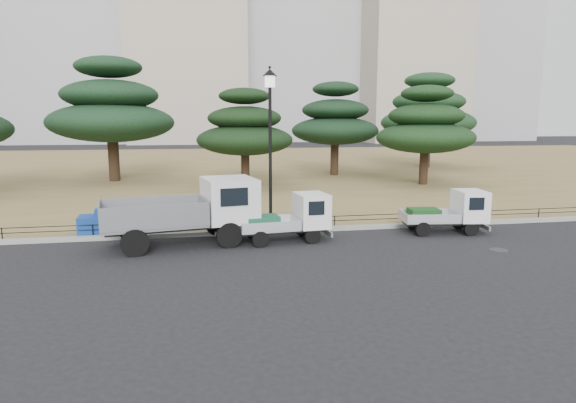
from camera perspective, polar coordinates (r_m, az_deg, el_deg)
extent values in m
plane|color=black|center=(15.98, 1.30, -5.77)|extent=(220.00, 220.00, 0.00)
cube|color=olive|center=(45.99, -6.44, 4.26)|extent=(120.00, 56.00, 0.15)
cube|color=gray|center=(18.44, -0.34, -3.44)|extent=(120.00, 0.25, 0.16)
cylinder|color=black|center=(16.26, -6.96, -3.98)|extent=(0.89, 0.33, 0.88)
cylinder|color=black|center=(18.08, -8.40, -2.64)|extent=(0.89, 0.33, 0.88)
cylinder|color=black|center=(15.85, -17.68, -4.71)|extent=(0.89, 0.33, 0.88)
cylinder|color=black|center=(17.72, -18.02, -3.26)|extent=(0.89, 0.33, 0.88)
cube|color=#2D2D30|center=(16.86, -12.62, -2.85)|extent=(5.00, 1.89, 0.15)
cube|color=gray|center=(16.67, -15.65, -1.34)|extent=(3.68, 2.49, 0.85)
cube|color=silver|center=(17.02, -6.96, 0.26)|extent=(2.04, 2.35, 1.50)
cylinder|color=black|center=(16.76, 2.93, -4.07)|extent=(0.57, 0.20, 0.56)
cylinder|color=black|center=(17.88, 1.66, -3.20)|extent=(0.57, 0.20, 0.56)
cylinder|color=black|center=(16.26, -3.29, -4.50)|extent=(0.57, 0.20, 0.56)
cylinder|color=black|center=(17.41, -4.18, -3.57)|extent=(0.57, 0.20, 0.56)
cube|color=#2D2D30|center=(17.03, -0.60, -3.39)|extent=(3.05, 0.99, 0.13)
cube|color=silver|center=(16.84, -2.40, -2.67)|extent=(2.18, 1.46, 0.37)
cube|color=silver|center=(17.20, 2.78, -1.02)|extent=(1.17, 1.47, 1.20)
cube|color=#19573B|center=(16.78, -3.08, -2.40)|extent=(1.21, 0.93, 0.41)
cylinder|color=black|center=(19.10, 20.91, -3.03)|extent=(0.56, 0.21, 0.55)
cylinder|color=black|center=(20.16, 19.54, -2.32)|extent=(0.56, 0.21, 0.55)
cylinder|color=black|center=(18.43, 15.72, -3.19)|extent=(0.56, 0.21, 0.55)
cylinder|color=black|center=(19.53, 14.60, -2.44)|extent=(0.56, 0.21, 0.55)
cube|color=#2D2D30|center=(19.27, 17.81, -2.36)|extent=(3.00, 1.03, 0.13)
cube|color=#B6B8BE|center=(19.03, 16.35, -1.68)|extent=(2.16, 1.48, 0.36)
cube|color=white|center=(19.55, 20.74, -0.45)|extent=(1.18, 1.46, 1.16)
cube|color=#144817|center=(18.95, 15.78, -1.42)|extent=(1.20, 0.94, 0.40)
cylinder|color=black|center=(18.61, -2.06, -2.84)|extent=(0.45, 0.45, 0.16)
cylinder|color=black|center=(18.23, -2.11, 5.30)|extent=(0.12, 0.12, 5.13)
cylinder|color=white|center=(18.24, -2.17, 14.01)|extent=(0.41, 0.41, 0.41)
cone|color=black|center=(18.27, -2.17, 15.05)|extent=(0.53, 0.53, 0.26)
cylinder|color=black|center=(18.52, -0.42, -2.52)|extent=(38.00, 0.03, 0.03)
cylinder|color=black|center=(18.49, -0.42, -1.98)|extent=(38.00, 0.03, 0.03)
cylinder|color=black|center=(18.52, -0.42, -2.52)|extent=(0.04, 0.04, 0.40)
cube|color=navy|center=(19.13, -21.60, -2.48)|extent=(1.41, 1.08, 0.62)
cube|color=navy|center=(18.86, -20.97, -1.22)|extent=(0.66, 0.58, 0.27)
cylinder|color=#2D2D30|center=(17.42, 23.69, -5.28)|extent=(0.60, 0.60, 0.01)
cylinder|color=black|center=(35.21, -19.95, 4.95)|extent=(0.73, 0.73, 3.25)
ellipsoid|color=#15301B|center=(35.13, -20.17, 8.78)|extent=(8.33, 8.33, 2.67)
ellipsoid|color=#15301B|center=(35.17, -20.34, 11.75)|extent=(6.36, 6.36, 2.04)
ellipsoid|color=#15301B|center=(35.31, -20.52, 14.70)|extent=(4.39, 4.39, 1.41)
cylinder|color=black|center=(30.45, -5.08, 4.04)|extent=(0.54, 0.54, 2.38)
ellipsoid|color=black|center=(30.33, -5.13, 7.28)|extent=(6.00, 6.00, 1.92)
ellipsoid|color=black|center=(30.31, -5.17, 9.81)|extent=(4.58, 4.58, 1.47)
ellipsoid|color=black|center=(30.35, -5.20, 12.33)|extent=(3.16, 3.16, 1.01)
cylinder|color=black|center=(37.04, 5.53, 5.27)|extent=(0.62, 0.62, 2.74)
ellipsoid|color=black|center=(36.95, 5.58, 8.35)|extent=(6.60, 6.60, 2.11)
ellipsoid|color=black|center=(36.95, 5.62, 10.74)|extent=(5.04, 5.04, 1.61)
ellipsoid|color=black|center=(37.02, 5.66, 13.12)|extent=(3.48, 3.48, 1.11)
cylinder|color=black|center=(32.53, 15.79, 4.14)|extent=(0.56, 0.56, 2.47)
ellipsoid|color=black|center=(32.42, 15.93, 7.30)|extent=(6.27, 6.27, 2.01)
ellipsoid|color=black|center=(32.41, 16.04, 9.75)|extent=(4.79, 4.79, 1.53)
ellipsoid|color=black|center=(32.46, 16.16, 12.20)|extent=(3.31, 3.31, 1.06)
cylinder|color=black|center=(44.82, 16.07, 5.97)|extent=(0.72, 0.72, 3.22)
ellipsoid|color=#17341C|center=(44.75, 16.21, 8.96)|extent=(8.22, 8.22, 2.63)
ellipsoid|color=#17341C|center=(44.79, 16.32, 11.27)|extent=(6.28, 6.28, 2.01)
ellipsoid|color=#17341C|center=(44.89, 16.43, 13.58)|extent=(4.33, 4.33, 1.39)
cube|color=#AAA08C|center=(102.79, -12.05, 22.36)|extent=(22.00, 20.00, 55.00)
cube|color=#AAA08C|center=(108.08, 14.20, 19.74)|extent=(20.00, 18.00, 48.00)
cylinder|color=#D83F33|center=(127.79, 27.75, 20.07)|extent=(1.80, 1.80, 60.00)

